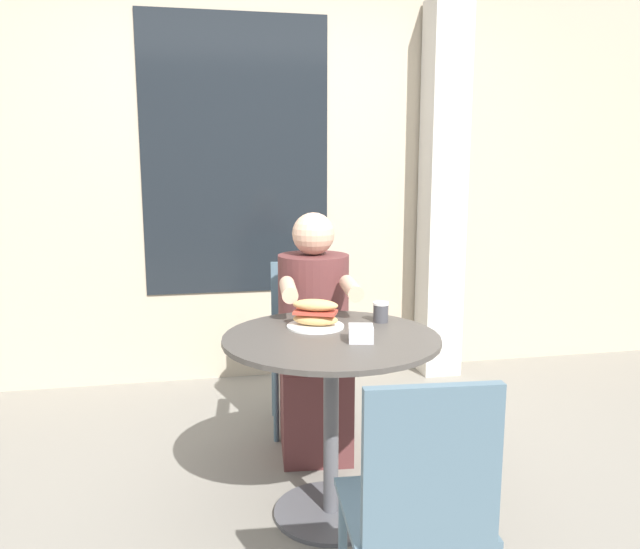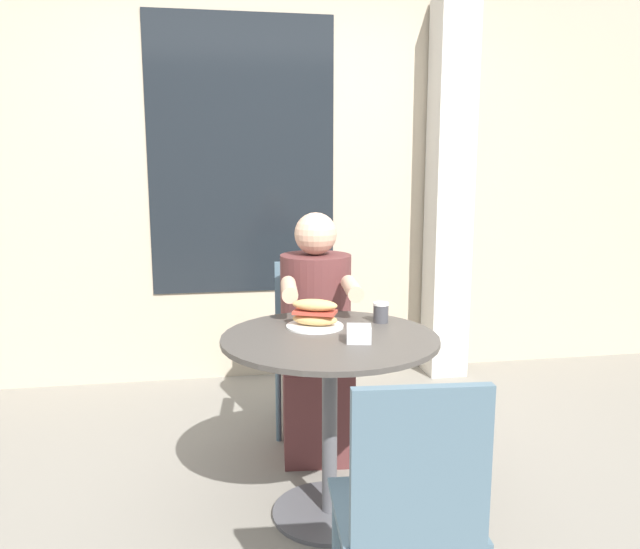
% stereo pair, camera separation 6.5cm
% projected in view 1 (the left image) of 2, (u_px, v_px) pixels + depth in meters
% --- Properties ---
extents(ground_plane, '(8.00, 8.00, 0.00)m').
position_uv_depth(ground_plane, '(331.00, 514.00, 2.52)').
color(ground_plane, gray).
extents(storefront_wall, '(8.00, 0.09, 2.80)m').
position_uv_depth(storefront_wall, '(273.00, 162.00, 3.98)').
color(storefront_wall, '#B7A88E').
rests_on(storefront_wall, ground_plane).
extents(lattice_pillar, '(0.25, 0.25, 2.40)m').
position_uv_depth(lattice_pillar, '(442.00, 194.00, 4.04)').
color(lattice_pillar, beige).
rests_on(lattice_pillar, ground_plane).
extents(cafe_table, '(0.84, 0.84, 0.74)m').
position_uv_depth(cafe_table, '(331.00, 383.00, 2.42)').
color(cafe_table, '#47423D').
rests_on(cafe_table, ground_plane).
extents(diner_chair, '(0.41, 0.41, 0.87)m').
position_uv_depth(diner_chair, '(304.00, 328.00, 3.35)').
color(diner_chair, slate).
rests_on(diner_chair, ground_plane).
extents(seated_diner, '(0.39, 0.63, 1.17)m').
position_uv_depth(seated_diner, '(314.00, 349.00, 3.02)').
color(seated_diner, brown).
rests_on(seated_diner, ground_plane).
extents(empty_chair_across, '(0.41, 0.41, 0.87)m').
position_uv_depth(empty_chair_across, '(421.00, 500.00, 1.64)').
color(empty_chair_across, slate).
rests_on(empty_chair_across, ground_plane).
extents(sandwich_on_plate, '(0.23, 0.23, 0.11)m').
position_uv_depth(sandwich_on_plate, '(315.00, 315.00, 2.51)').
color(sandwich_on_plate, white).
rests_on(sandwich_on_plate, cafe_table).
extents(drink_cup, '(0.07, 0.07, 0.08)m').
position_uv_depth(drink_cup, '(381.00, 312.00, 2.59)').
color(drink_cup, '#424247').
rests_on(drink_cup, cafe_table).
extents(napkin_box, '(0.11, 0.11, 0.06)m').
position_uv_depth(napkin_box, '(361.00, 334.00, 2.31)').
color(napkin_box, silver).
rests_on(napkin_box, cafe_table).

